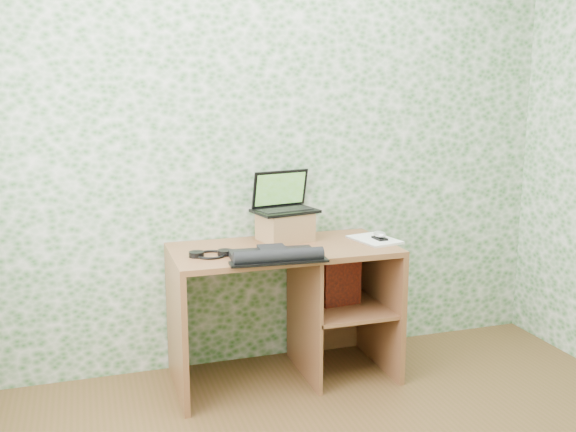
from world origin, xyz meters
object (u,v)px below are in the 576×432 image
object	(u,v)px
notepad	(375,240)
riser	(285,226)
desk	(295,292)
laptop	(283,202)
keyboard	(275,255)

from	to	relation	value
notepad	riser	bearing A→B (deg)	149.42
desk	notepad	size ratio (longest dim) A/B	4.23
laptop	notepad	size ratio (longest dim) A/B	1.34
desk	riser	size ratio (longest dim) A/B	4.49
riser	laptop	size ratio (longest dim) A/B	0.71
desk	notepad	distance (m)	0.53
keyboard	notepad	bearing A→B (deg)	22.18
riser	desk	bearing A→B (deg)	-79.70
desk	laptop	xyz separation A→B (m)	(-0.02, 0.15, 0.48)
desk	keyboard	size ratio (longest dim) A/B	2.43
desk	keyboard	xyz separation A→B (m)	(-0.19, -0.26, 0.29)
desk	notepad	bearing A→B (deg)	-6.15
laptop	riser	bearing A→B (deg)	-101.84
laptop	desk	bearing A→B (deg)	-93.97
laptop	keyboard	world-z (taller)	laptop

